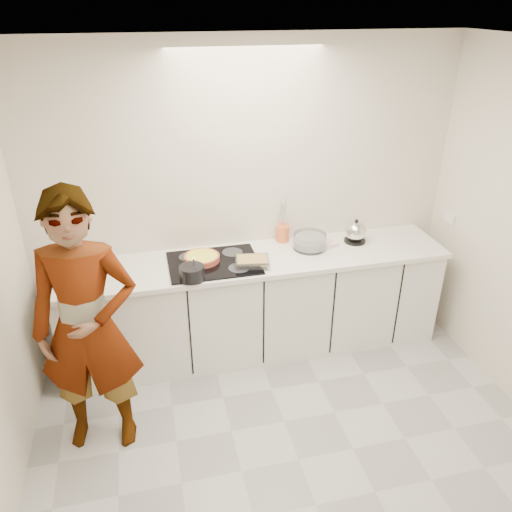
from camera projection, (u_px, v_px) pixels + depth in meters
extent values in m
cube|color=#B4B4B4|center=(299.00, 460.00, 3.41)|extent=(3.60, 3.20, 0.00)
cube|color=white|center=(322.00, 51.00, 2.22)|extent=(3.60, 3.20, 0.00)
cube|color=beige|center=(247.00, 200.00, 4.20)|extent=(3.60, 0.00, 2.60)
cube|color=white|center=(449.00, 218.00, 4.44)|extent=(0.02, 0.15, 0.09)
cube|color=white|center=(255.00, 306.00, 4.32)|extent=(3.20, 0.58, 0.87)
cube|color=white|center=(255.00, 260.00, 4.11)|extent=(3.24, 0.64, 0.04)
cube|color=black|center=(214.00, 263.00, 4.01)|extent=(0.72, 0.54, 0.01)
cylinder|color=#AF4933|center=(202.00, 258.00, 4.02)|extent=(0.35, 0.35, 0.05)
cylinder|color=#F8F13D|center=(202.00, 256.00, 4.01)|extent=(0.31, 0.31, 0.01)
cylinder|color=black|center=(192.00, 273.00, 3.75)|extent=(0.24, 0.24, 0.10)
cylinder|color=silver|center=(194.00, 266.00, 3.75)|extent=(0.01, 0.07, 0.16)
cube|color=silver|center=(252.00, 261.00, 3.96)|extent=(0.29, 0.24, 0.05)
cube|color=tan|center=(252.00, 260.00, 3.96)|extent=(0.26, 0.20, 0.02)
cylinder|color=silver|center=(310.00, 241.00, 4.23)|extent=(0.36, 0.36, 0.13)
cylinder|color=white|center=(310.00, 243.00, 4.24)|extent=(0.30, 0.30, 0.06)
cube|color=white|center=(325.00, 244.00, 4.30)|extent=(0.23, 0.19, 0.03)
cylinder|color=black|center=(355.00, 241.00, 4.37)|extent=(0.24, 0.24, 0.02)
sphere|color=silver|center=(356.00, 231.00, 4.33)|extent=(0.23, 0.23, 0.18)
sphere|color=black|center=(357.00, 221.00, 4.28)|extent=(0.04, 0.04, 0.03)
cylinder|color=orange|center=(283.00, 233.00, 4.36)|extent=(0.13, 0.13, 0.14)
imported|color=white|center=(88.00, 328.00, 3.19)|extent=(0.74, 0.54, 1.87)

